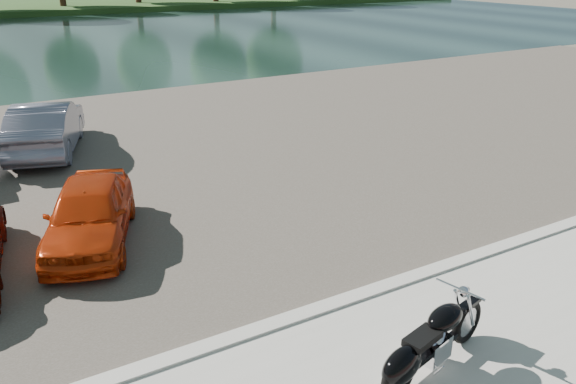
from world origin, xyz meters
The scene contains 8 objects.
ground centered at (0.00, 0.00, 0.00)m, with size 200.00×200.00×0.00m, color #595447.
kerb centered at (0.00, 2.00, 0.07)m, with size 60.00×0.30×0.14m, color #B6B5AC.
parking_lot centered at (0.00, 11.00, 0.02)m, with size 60.00×18.00×0.04m, color #464039.
river centered at (0.00, 40.00, 0.00)m, with size 120.00×40.00×0.00m, color #182C28.
far_bank centered at (0.00, 72.00, 0.30)m, with size 120.00×24.00×0.60m, color #234318.
motorcycle centered at (-0.48, 0.01, 0.56)m, with size 2.29×0.92×1.05m.
car_4 centered at (-3.50, 6.34, 0.68)m, with size 1.51×3.75×1.28m, color #C1350C.
car_9 centered at (-3.35, 12.97, 0.79)m, with size 1.59×4.56×1.50m, color slate.
Camera 1 is at (-5.12, -4.37, 5.30)m, focal length 35.00 mm.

